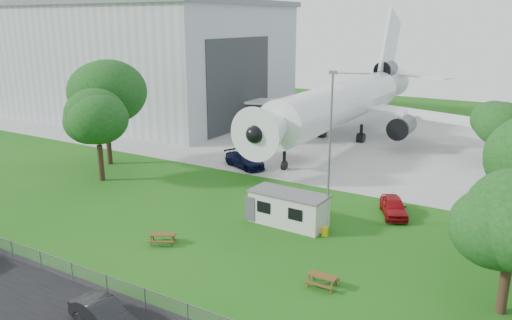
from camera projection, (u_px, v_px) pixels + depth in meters
The scene contains 16 objects.
ground at pixel (194, 234), 37.69m from camera, with size 160.00×160.00×0.00m, color #296B1A.
asphalt_strip at pixel (45, 319), 26.94m from camera, with size 120.00×8.00×0.02m, color black.
concrete_apron at pixel (362, 137), 69.10m from camera, with size 120.00×46.00×0.03m, color #B7B7B2.
hangar at pixel (144, 59), 83.67m from camera, with size 43.00×31.00×18.55m.
airliner at pixel (345, 100), 66.90m from camera, with size 46.36×47.73×17.69m.
site_cabin at pixel (289, 208), 39.20m from camera, with size 6.80×2.93×2.62m.
picnic_west at pixel (163, 244), 36.08m from camera, with size 1.80×1.50×0.76m, color brown, non-canonical shape.
picnic_east at pixel (322, 287), 30.23m from camera, with size 1.80×1.50×0.76m, color brown, non-canonical shape.
fence at pixel (96, 290), 29.83m from camera, with size 58.00×0.04×1.30m, color gray.
lamp_mast at pixel (330, 154), 37.15m from camera, with size 0.16×0.16×12.00m, color slate.
tree_west_big at pixel (105, 95), 54.13m from camera, with size 8.99×8.99×12.32m.
tree_west_small at pixel (97, 119), 48.72m from camera, with size 6.12×6.12×9.34m.
tree_far_apron at pixel (494, 125), 54.41m from camera, with size 6.13×6.13×7.68m.
car_centre_sedan at pixel (104, 316), 25.94m from camera, with size 1.58×4.53×1.49m, color black.
car_ne_hatch at pixel (394, 207), 41.06m from camera, with size 1.83×4.56×1.55m, color maroon.
car_apron_van at pixel (245, 160), 54.62m from camera, with size 2.24×5.51×1.60m, color black.
Camera 1 is at (21.90, -27.44, 15.55)m, focal length 35.00 mm.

